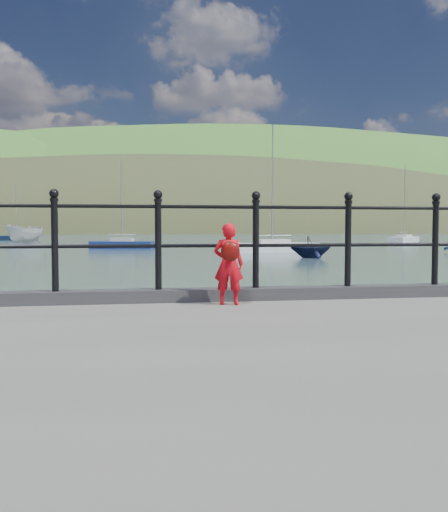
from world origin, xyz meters
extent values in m
plane|color=#2D4251|center=(0.00, 0.00, 0.00)|extent=(600.00, 600.00, 0.00)
cube|color=#28282B|center=(0.00, -0.15, 1.07)|extent=(60.00, 0.30, 0.15)
cylinder|color=black|center=(0.00, -0.15, 1.67)|extent=(18.00, 0.04, 0.04)
cylinder|color=black|center=(0.00, -0.15, 2.15)|extent=(18.00, 0.04, 0.04)
cylinder|color=black|center=(-1.80, -0.15, 1.67)|extent=(0.08, 0.08, 1.05)
sphere|color=black|center=(-1.80, -0.15, 2.29)|extent=(0.11, 0.11, 0.11)
cylinder|color=black|center=(-0.60, -0.15, 1.67)|extent=(0.08, 0.08, 1.05)
sphere|color=black|center=(-0.60, -0.15, 2.29)|extent=(0.11, 0.11, 0.11)
cylinder|color=black|center=(0.60, -0.15, 1.67)|extent=(0.08, 0.08, 1.05)
sphere|color=black|center=(0.60, -0.15, 2.29)|extent=(0.11, 0.11, 0.11)
cylinder|color=black|center=(1.80, -0.15, 1.67)|extent=(0.08, 0.08, 1.05)
sphere|color=black|center=(1.80, -0.15, 2.29)|extent=(0.11, 0.11, 0.11)
cylinder|color=black|center=(3.00, -0.15, 1.67)|extent=(0.08, 0.08, 1.05)
sphere|color=black|center=(3.00, -0.15, 2.29)|extent=(0.11, 0.11, 0.11)
ellipsoid|color=#333A21|center=(20.00, 195.00, -15.40)|extent=(400.00, 100.00, 88.00)
ellipsoid|color=#387026|center=(60.00, 255.00, -27.30)|extent=(600.00, 180.00, 156.00)
cube|color=silver|center=(-35.00, 181.00, 3.00)|extent=(9.00, 6.00, 6.00)
cube|color=#4C4744|center=(-35.00, 181.00, 7.00)|extent=(9.50, 6.50, 2.00)
cube|color=silver|center=(-12.00, 181.00, 3.00)|extent=(9.00, 6.00, 6.00)
cube|color=#4C4744|center=(-12.00, 181.00, 7.00)|extent=(9.50, 6.50, 2.00)
cube|color=silver|center=(18.00, 181.00, 3.00)|extent=(9.00, 6.00, 6.00)
cube|color=#4C4744|center=(18.00, 181.00, 7.00)|extent=(9.50, 6.50, 2.00)
cube|color=silver|center=(45.00, 181.00, 3.00)|extent=(9.00, 6.00, 6.00)
cube|color=#4C4744|center=(45.00, 181.00, 7.00)|extent=(9.50, 6.50, 2.00)
imported|color=red|center=(0.19, -0.53, 1.47)|extent=(0.40, 0.32, 0.95)
ellipsoid|color=#B80C06|center=(0.19, -0.66, 1.63)|extent=(0.22, 0.11, 0.23)
imported|color=silver|center=(-14.29, 61.87, 1.13)|extent=(4.97, 6.11, 2.25)
imported|color=black|center=(9.86, 25.80, 0.68)|extent=(2.66, 2.31, 1.37)
cube|color=black|center=(-18.61, 78.04, 0.25)|extent=(6.03, 2.39, 0.90)
cube|color=beige|center=(-18.61, 78.04, 0.75)|extent=(2.17, 1.47, 0.50)
cylinder|color=#A5A5A8|center=(-18.61, 78.04, 4.44)|extent=(0.10, 0.10, 7.48)
cylinder|color=#A5A5A8|center=(-18.61, 78.04, 1.30)|extent=(2.64, 0.32, 0.06)
cube|color=white|center=(33.75, 59.70, 0.25)|extent=(6.54, 6.67, 0.90)
cube|color=beige|center=(33.75, 59.70, 0.75)|extent=(2.79, 2.82, 0.50)
cylinder|color=#A5A5A8|center=(33.75, 59.70, 5.43)|extent=(0.10, 0.10, 9.45)
cylinder|color=#A5A5A8|center=(33.75, 59.70, 1.30)|extent=(2.34, 2.42, 0.06)
cube|color=silver|center=(9.49, 34.13, 0.25)|extent=(7.67, 3.70, 0.90)
cube|color=beige|center=(9.49, 34.13, 0.75)|extent=(2.85, 1.99, 0.50)
cylinder|color=#A5A5A8|center=(9.49, 34.13, 5.25)|extent=(0.10, 0.10, 9.10)
cylinder|color=#A5A5A8|center=(9.49, 34.13, 1.30)|extent=(3.25, 0.82, 0.06)
cube|color=navy|center=(-2.16, 41.73, 0.25)|extent=(5.75, 3.04, 0.90)
cube|color=beige|center=(-2.16, 41.73, 0.75)|extent=(2.16, 1.66, 0.50)
cylinder|color=#A5A5A8|center=(-2.16, 41.73, 4.27)|extent=(0.10, 0.10, 7.13)
cylinder|color=#A5A5A8|center=(-2.16, 41.73, 1.30)|extent=(2.41, 0.66, 0.06)
camera|label=1|loc=(-0.85, -6.69, 1.89)|focal=38.00mm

